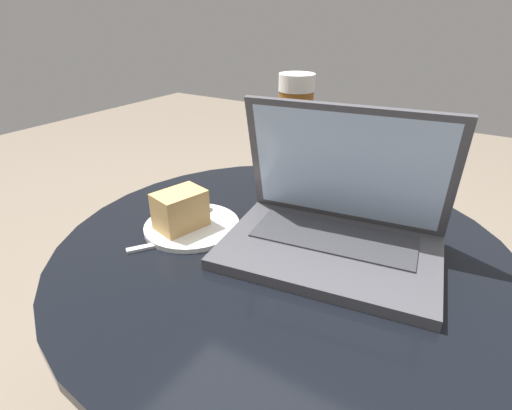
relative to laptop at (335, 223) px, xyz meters
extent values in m
cylinder|color=#9E9EA3|center=(-0.08, -0.03, -0.31)|extent=(0.08, 0.08, 0.49)
cylinder|color=black|center=(-0.08, -0.03, -0.06)|extent=(0.76, 0.76, 0.02)
cube|color=#47474C|center=(0.00, -0.03, -0.04)|extent=(0.37, 0.27, 0.02)
cube|color=#333338|center=(0.00, 0.00, -0.03)|extent=(0.28, 0.14, 0.00)
cube|color=#47474C|center=(-0.01, 0.05, 0.08)|extent=(0.34, 0.11, 0.22)
cube|color=silver|center=(-0.01, 0.05, 0.08)|extent=(0.31, 0.10, 0.19)
cylinder|color=brown|center=(-0.14, 0.13, 0.06)|extent=(0.07, 0.07, 0.22)
cylinder|color=white|center=(-0.14, 0.13, 0.19)|extent=(0.07, 0.07, 0.03)
cylinder|color=silver|center=(-0.24, -0.07, -0.04)|extent=(0.17, 0.17, 0.01)
cube|color=tan|center=(-0.25, -0.09, -0.01)|extent=(0.08, 0.10, 0.07)
sphere|color=brown|center=(-0.26, -0.02, -0.02)|extent=(0.03, 0.03, 0.03)
cube|color=#B2B2B7|center=(-0.25, -0.14, -0.05)|extent=(0.08, 0.11, 0.00)
cube|color=#B2B2B7|center=(-0.20, -0.07, -0.05)|extent=(0.05, 0.06, 0.00)
camera|label=1|loc=(0.19, -0.55, 0.31)|focal=28.00mm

